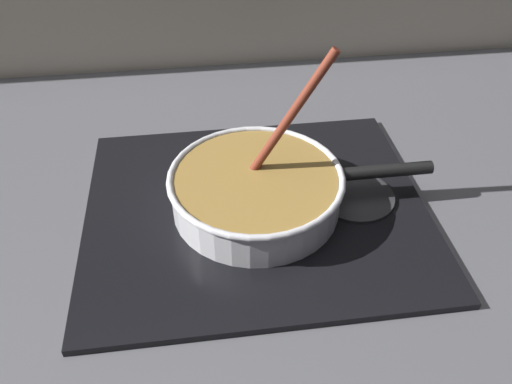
# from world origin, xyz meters

# --- Properties ---
(ground) EXTENTS (2.40, 1.60, 0.04)m
(ground) POSITION_xyz_m (0.00, 0.00, -0.02)
(ground) COLOR #4C4C51
(hob_plate) EXTENTS (0.56, 0.48, 0.01)m
(hob_plate) POSITION_xyz_m (0.09, 0.24, 0.01)
(hob_plate) COLOR black
(hob_plate) RESTS_ON ground
(burner_ring) EXTENTS (0.17, 0.17, 0.01)m
(burner_ring) POSITION_xyz_m (0.09, 0.24, 0.02)
(burner_ring) COLOR #592D0C
(burner_ring) RESTS_ON hob_plate
(spare_burner) EXTENTS (0.13, 0.13, 0.01)m
(spare_burner) POSITION_xyz_m (0.26, 0.24, 0.01)
(spare_burner) COLOR #262628
(spare_burner) RESTS_ON hob_plate
(cooking_pan) EXTENTS (0.44, 0.28, 0.27)m
(cooking_pan) POSITION_xyz_m (0.10, 0.24, 0.05)
(cooking_pan) COLOR silver
(cooking_pan) RESTS_ON hob_plate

